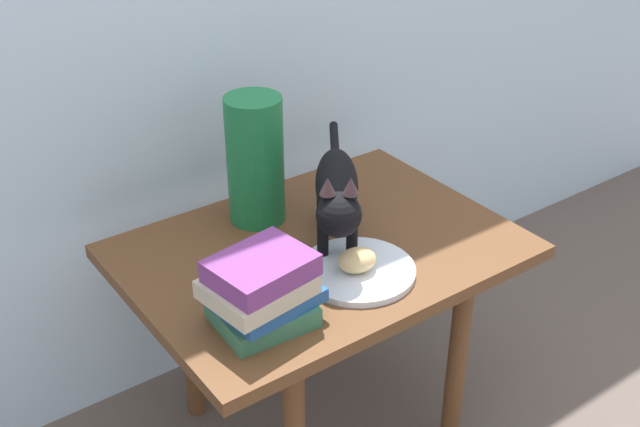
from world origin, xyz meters
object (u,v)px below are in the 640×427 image
(bread_roll, at_px, (357,260))
(cat, at_px, (337,191))
(green_vase, at_px, (255,160))
(plate, at_px, (357,271))
(book_stack, at_px, (262,291))
(side_table, at_px, (320,272))

(bread_roll, bearing_deg, cat, 72.81)
(green_vase, bearing_deg, plate, -81.71)
(cat, xyz_separation_m, green_vase, (-0.07, 0.20, 0.01))
(cat, bearing_deg, plate, -105.17)
(bread_roll, bearing_deg, plate, 48.67)
(bread_roll, distance_m, book_stack, 0.24)
(book_stack, bearing_deg, cat, 26.33)
(cat, distance_m, green_vase, 0.21)
(green_vase, bearing_deg, side_table, -75.82)
(side_table, distance_m, book_stack, 0.32)
(bread_roll, xyz_separation_m, cat, (0.04, 0.12, 0.09))
(plate, distance_m, cat, 0.17)
(side_table, xyz_separation_m, book_stack, (-0.24, -0.15, 0.14))
(book_stack, xyz_separation_m, green_vase, (0.20, 0.33, 0.07))
(side_table, bearing_deg, green_vase, 104.18)
(plate, bearing_deg, bread_roll, -131.33)
(green_vase, bearing_deg, bread_roll, -83.06)
(book_stack, bearing_deg, side_table, 32.43)
(side_table, relative_size, plate, 3.45)
(side_table, distance_m, cat, 0.21)
(bread_roll, relative_size, book_stack, 0.37)
(side_table, bearing_deg, book_stack, -147.57)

